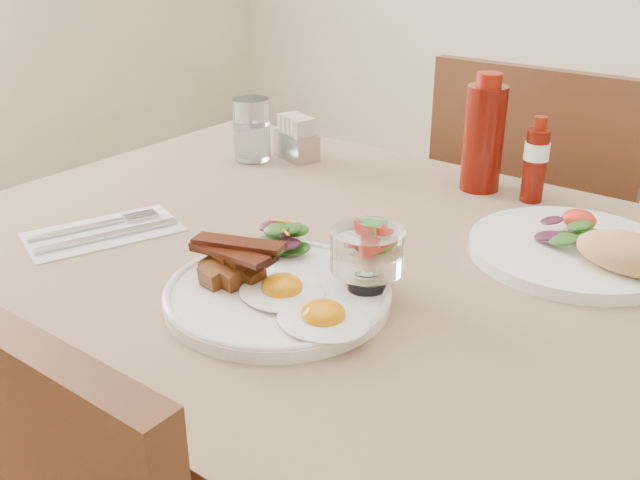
# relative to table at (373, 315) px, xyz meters

# --- Properties ---
(table) EXTENTS (1.33, 0.88, 0.75)m
(table) POSITION_rel_table_xyz_m (0.00, 0.00, 0.00)
(table) COLOR brown
(table) RESTS_ON ground
(chair_far) EXTENTS (0.42, 0.42, 0.93)m
(chair_far) POSITION_rel_table_xyz_m (0.00, 0.66, -0.14)
(chair_far) COLOR brown
(chair_far) RESTS_ON ground
(main_plate) EXTENTS (0.28, 0.28, 0.02)m
(main_plate) POSITION_rel_table_xyz_m (-0.03, -0.17, 0.10)
(main_plate) COLOR white
(main_plate) RESTS_ON table
(fried_eggs) EXTENTS (0.22, 0.15, 0.03)m
(fried_eggs) POSITION_rel_table_xyz_m (0.02, -0.19, 0.11)
(fried_eggs) COLOR white
(fried_eggs) RESTS_ON main_plate
(bacon_potato_pile) EXTENTS (0.13, 0.08, 0.05)m
(bacon_potato_pile) POSITION_rel_table_xyz_m (-0.09, -0.19, 0.13)
(bacon_potato_pile) COLOR brown
(bacon_potato_pile) RESTS_ON main_plate
(side_salad) EXTENTS (0.08, 0.08, 0.04)m
(side_salad) POSITION_rel_table_xyz_m (-0.09, -0.09, 0.13)
(side_salad) COLOR #174612
(side_salad) RESTS_ON main_plate
(fruit_cup) EXTENTS (0.09, 0.09, 0.09)m
(fruit_cup) POSITION_rel_table_xyz_m (0.05, -0.10, 0.16)
(fruit_cup) COLOR white
(fruit_cup) RESTS_ON main_plate
(second_plate) EXTENTS (0.30, 0.29, 0.07)m
(second_plate) POSITION_rel_table_xyz_m (0.23, 0.17, 0.11)
(second_plate) COLOR white
(second_plate) RESTS_ON table
(ketchup_bottle) EXTENTS (0.08, 0.08, 0.20)m
(ketchup_bottle) POSITION_rel_table_xyz_m (-0.01, 0.35, 0.18)
(ketchup_bottle) COLOR #580B05
(ketchup_bottle) RESTS_ON table
(hot_sauce_bottle) EXTENTS (0.05, 0.05, 0.14)m
(hot_sauce_bottle) POSITION_rel_table_xyz_m (0.09, 0.34, 0.16)
(hot_sauce_bottle) COLOR #580B05
(hot_sauce_bottle) RESTS_ON table
(sugar_caddy) EXTENTS (0.10, 0.08, 0.08)m
(sugar_caddy) POSITION_rel_table_xyz_m (-0.37, 0.29, 0.13)
(sugar_caddy) COLOR #AAAAAF
(sugar_caddy) RESTS_ON table
(water_glass) EXTENTS (0.07, 0.07, 0.12)m
(water_glass) POSITION_rel_table_xyz_m (-0.43, 0.23, 0.14)
(water_glass) COLOR white
(water_glass) RESTS_ON table
(napkin_cutlery) EXTENTS (0.19, 0.25, 0.01)m
(napkin_cutlery) POSITION_rel_table_xyz_m (-0.37, -0.17, 0.09)
(napkin_cutlery) COLOR silver
(napkin_cutlery) RESTS_ON table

